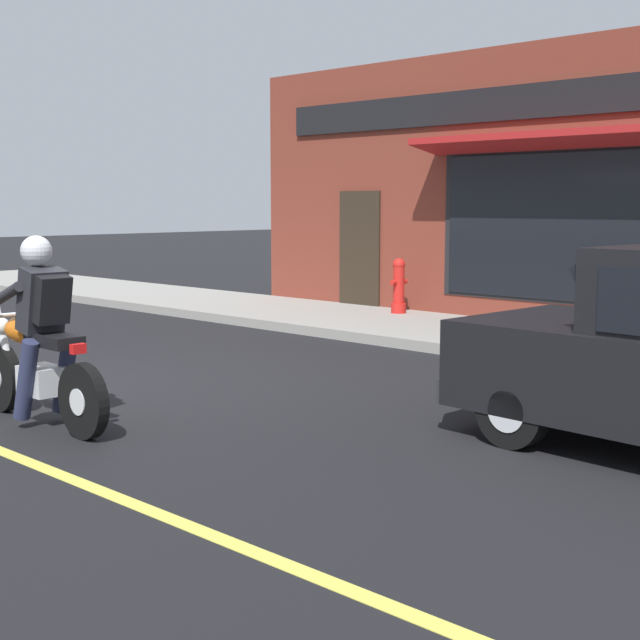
# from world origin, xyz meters

# --- Properties ---
(ground_plane) EXTENTS (80.00, 80.00, 0.00)m
(ground_plane) POSITION_xyz_m (0.00, 0.00, 0.00)
(ground_plane) COLOR black
(sidewalk_curb) EXTENTS (2.60, 22.00, 0.14)m
(sidewalk_curb) POSITION_xyz_m (5.41, 3.00, 0.07)
(sidewalk_curb) COLOR gray
(sidewalk_curb) RESTS_ON ground
(storefront_building) EXTENTS (1.25, 9.99, 4.20)m
(storefront_building) POSITION_xyz_m (6.94, -0.74, 2.11)
(storefront_building) COLOR maroon
(storefront_building) RESTS_ON ground
(motorcycle_with_rider) EXTENTS (0.56, 2.02, 1.62)m
(motorcycle_with_rider) POSITION_xyz_m (-1.15, -1.20, 0.68)
(motorcycle_with_rider) COLOR black
(motorcycle_with_rider) RESTS_ON ground
(fire_hydrant) EXTENTS (0.36, 0.24, 0.88)m
(fire_hydrant) POSITION_xyz_m (6.22, 0.81, 0.57)
(fire_hydrant) COLOR red
(fire_hydrant) RESTS_ON sidewalk_curb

